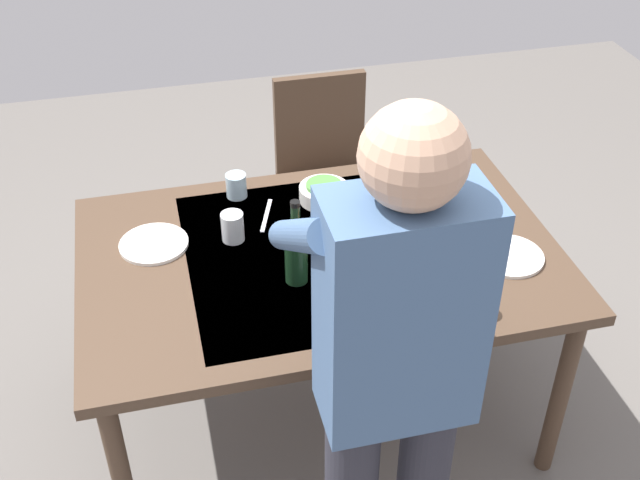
% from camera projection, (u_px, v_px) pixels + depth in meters
% --- Properties ---
extents(ground_plane, '(6.00, 6.00, 0.00)m').
position_uv_depth(ground_plane, '(320.00, 409.00, 3.08)').
color(ground_plane, '#66605B').
extents(dining_table, '(1.57, 1.03, 0.76)m').
position_uv_depth(dining_table, '(320.00, 269.00, 2.67)').
color(dining_table, '#4C3828').
rests_on(dining_table, ground_plane).
extents(chair_near, '(0.40, 0.40, 0.91)m').
position_uv_depth(chair_near, '(325.00, 166.00, 3.51)').
color(chair_near, '#352114').
rests_on(chair_near, ground_plane).
extents(person_server, '(0.42, 0.61, 1.69)m').
position_uv_depth(person_server, '(393.00, 376.00, 1.90)').
color(person_server, '#2D2D38').
rests_on(person_server, ground_plane).
extents(wine_bottle, '(0.07, 0.07, 0.30)m').
position_uv_depth(wine_bottle, '(296.00, 252.00, 2.45)').
color(wine_bottle, black).
rests_on(wine_bottle, dining_table).
extents(wine_glass_left, '(0.07, 0.07, 0.15)m').
position_uv_depth(wine_glass_left, '(417.00, 148.00, 2.97)').
color(wine_glass_left, white).
rests_on(wine_glass_left, dining_table).
extents(wine_glass_right, '(0.07, 0.07, 0.15)m').
position_uv_depth(wine_glass_right, '(323.00, 220.00, 2.59)').
color(wine_glass_right, white).
rests_on(wine_glass_right, dining_table).
extents(water_cup_near_left, '(0.08, 0.08, 0.10)m').
position_uv_depth(water_cup_near_left, '(329.00, 287.00, 2.40)').
color(water_cup_near_left, silver).
rests_on(water_cup_near_left, dining_table).
extents(water_cup_near_right, '(0.08, 0.08, 0.10)m').
position_uv_depth(water_cup_near_right, '(233.00, 227.00, 2.66)').
color(water_cup_near_right, silver).
rests_on(water_cup_near_right, dining_table).
extents(water_cup_far_left, '(0.06, 0.06, 0.09)m').
position_uv_depth(water_cup_far_left, '(476.00, 301.00, 2.36)').
color(water_cup_far_left, silver).
rests_on(water_cup_far_left, dining_table).
extents(water_cup_far_right, '(0.08, 0.08, 0.09)m').
position_uv_depth(water_cup_far_right, '(236.00, 186.00, 2.87)').
color(water_cup_far_right, silver).
rests_on(water_cup_far_right, dining_table).
extents(serving_bowl_pasta, '(0.30, 0.30, 0.07)m').
position_uv_depth(serving_bowl_pasta, '(397.00, 275.00, 2.48)').
color(serving_bowl_pasta, white).
rests_on(serving_bowl_pasta, dining_table).
extents(side_bowl_salad, '(0.18, 0.18, 0.07)m').
position_uv_depth(side_bowl_salad, '(324.00, 192.00, 2.86)').
color(side_bowl_salad, white).
rests_on(side_bowl_salad, dining_table).
extents(dinner_plate_near, '(0.23, 0.23, 0.01)m').
position_uv_depth(dinner_plate_near, '(154.00, 244.00, 2.65)').
color(dinner_plate_near, white).
rests_on(dinner_plate_near, dining_table).
extents(dinner_plate_far, '(0.23, 0.23, 0.01)m').
position_uv_depth(dinner_plate_far, '(508.00, 256.00, 2.60)').
color(dinner_plate_far, white).
rests_on(dinner_plate_far, dining_table).
extents(table_knife, '(0.08, 0.19, 0.00)m').
position_uv_depth(table_knife, '(266.00, 216.00, 2.79)').
color(table_knife, silver).
rests_on(table_knife, dining_table).
extents(table_fork, '(0.02, 0.18, 0.00)m').
position_uv_depth(table_fork, '(395.00, 219.00, 2.78)').
color(table_fork, silver).
rests_on(table_fork, dining_table).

